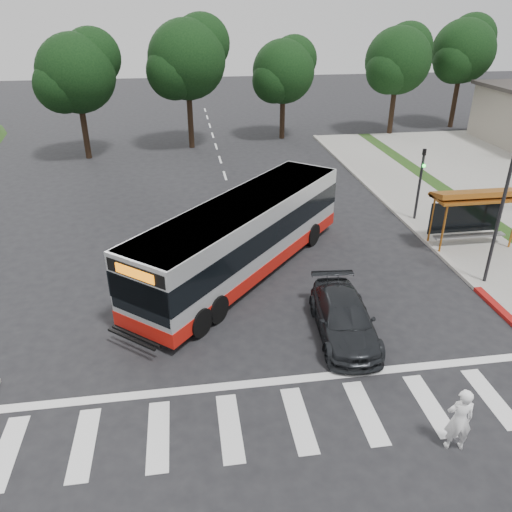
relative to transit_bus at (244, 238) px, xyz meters
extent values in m
plane|color=black|center=(0.42, -4.08, -1.65)|extent=(140.00, 140.00, 0.00)
cube|color=gray|center=(11.42, 3.92, -1.59)|extent=(4.00, 40.00, 0.12)
cube|color=#9E9991|center=(9.42, 3.92, -1.57)|extent=(0.30, 40.00, 0.15)
cube|color=silver|center=(0.42, -9.08, -1.64)|extent=(18.00, 2.60, 0.01)
cylinder|color=#A0591A|center=(9.42, 0.32, -0.38)|extent=(0.10, 0.10, 2.30)
cylinder|color=#A0591A|center=(9.42, 1.52, -0.38)|extent=(0.10, 0.10, 2.30)
cylinder|color=#A0591A|center=(13.02, 1.52, -0.38)|extent=(0.10, 0.10, 2.30)
cube|color=#A0591A|center=(11.22, 0.92, 0.92)|extent=(4.20, 1.60, 0.12)
cube|color=#A0591A|center=(11.22, 0.97, 1.07)|extent=(4.20, 1.32, 0.51)
cube|color=black|center=(11.22, 1.52, -0.33)|extent=(3.80, 0.06, 1.60)
cube|color=gray|center=(11.22, 0.92, -1.08)|extent=(3.60, 0.40, 0.08)
cylinder|color=black|center=(10.02, -2.58, 1.60)|extent=(0.14, 0.14, 6.50)
cylinder|color=black|center=(10.02, 4.42, 0.35)|extent=(0.14, 0.14, 4.00)
imported|color=black|center=(10.02, 4.42, 1.85)|extent=(0.16, 0.20, 1.00)
sphere|color=#19E533|center=(10.02, 4.24, 1.50)|extent=(0.18, 0.18, 0.18)
cylinder|color=black|center=(16.42, 23.92, 0.65)|extent=(0.44, 0.44, 4.40)
sphere|color=black|center=(16.42, 23.92, 4.65)|extent=(5.60, 5.60, 5.60)
sphere|color=black|center=(17.54, 24.76, 5.65)|extent=(4.20, 4.20, 4.20)
sphere|color=black|center=(15.44, 23.22, 3.95)|extent=(3.92, 3.92, 3.92)
cylinder|color=black|center=(23.42, 25.92, 0.77)|extent=(0.44, 0.44, 4.84)
sphere|color=black|center=(23.42, 25.92, 5.17)|extent=(5.60, 5.60, 5.60)
sphere|color=black|center=(24.54, 26.76, 6.27)|extent=(4.20, 4.20, 4.20)
sphere|color=black|center=(22.44, 25.22, 4.40)|extent=(3.92, 3.92, 3.92)
cylinder|color=black|center=(-1.58, 21.92, 0.77)|extent=(0.44, 0.44, 4.84)
sphere|color=black|center=(-1.58, 21.92, 5.17)|extent=(6.00, 6.00, 6.00)
sphere|color=black|center=(-0.38, 22.82, 6.27)|extent=(4.50, 4.50, 4.50)
sphere|color=black|center=(-2.63, 21.17, 4.40)|extent=(4.20, 4.20, 4.20)
cylinder|color=black|center=(6.42, 23.92, 0.33)|extent=(0.44, 0.44, 3.96)
sphere|color=black|center=(6.42, 23.92, 3.93)|extent=(5.20, 5.20, 5.20)
sphere|color=black|center=(7.46, 24.70, 4.83)|extent=(3.90, 3.90, 3.90)
sphere|color=black|center=(5.51, 23.27, 3.30)|extent=(3.64, 3.64, 3.64)
cylinder|color=black|center=(-9.58, 19.92, 0.55)|extent=(0.44, 0.44, 4.40)
sphere|color=black|center=(-9.58, 19.92, 4.55)|extent=(5.60, 5.60, 5.60)
sphere|color=black|center=(-8.46, 20.76, 5.55)|extent=(4.20, 4.20, 4.20)
sphere|color=black|center=(-10.56, 19.22, 3.85)|extent=(3.92, 3.92, 3.92)
imported|color=white|center=(4.33, -10.66, -0.65)|extent=(0.79, 0.59, 1.99)
imported|color=black|center=(2.92, -5.24, -0.95)|extent=(2.33, 4.94, 1.39)
camera|label=1|loc=(-2.38, -19.45, 9.09)|focal=35.00mm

